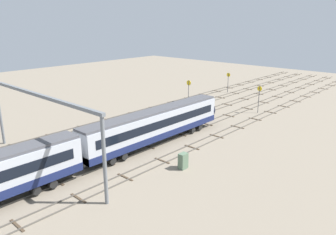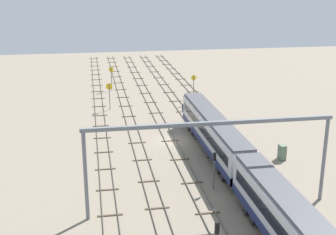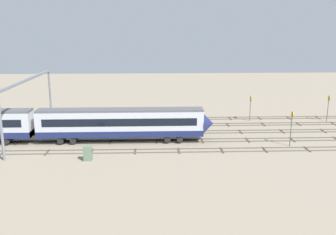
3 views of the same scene
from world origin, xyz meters
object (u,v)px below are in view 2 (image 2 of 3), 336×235
at_px(speed_sign_near_foreground, 194,85).
at_px(signal_light_trackside_departure, 214,165).
at_px(speed_sign_far_trackside, 111,75).
at_px(relay_cabinet, 282,152).
at_px(overhead_gantry, 211,142).
at_px(speed_sign_mid_trackside, 109,92).

bearing_deg(speed_sign_near_foreground, signal_light_trackside_departure, 170.67).
distance_m(speed_sign_far_trackside, relay_cabinet, 43.70).
xyz_separation_m(signal_light_trackside_departure, relay_cabinet, (6.59, -10.51, -1.82)).
height_order(speed_sign_near_foreground, relay_cabinet, speed_sign_near_foreground).
height_order(overhead_gantry, speed_sign_mid_trackside, overhead_gantry).
bearing_deg(overhead_gantry, speed_sign_near_foreground, -10.65).
relative_size(overhead_gantry, signal_light_trackside_departure, 5.68).
height_order(speed_sign_near_foreground, speed_sign_far_trackside, speed_sign_near_foreground).
distance_m(speed_sign_near_foreground, signal_light_trackside_departure, 34.77).
relative_size(speed_sign_mid_trackside, signal_light_trackside_departure, 1.10).
relative_size(speed_sign_near_foreground, relay_cabinet, 2.68).
xyz_separation_m(overhead_gantry, relay_cabinet, (10.66, -12.09, -6.02)).
relative_size(speed_sign_mid_trackside, relay_cabinet, 2.45).
bearing_deg(overhead_gantry, signal_light_trackside_departure, -21.23).
xyz_separation_m(speed_sign_near_foreground, speed_sign_mid_trackside, (-2.01, 14.97, -0.14)).
distance_m(overhead_gantry, speed_sign_mid_trackside, 37.38).
height_order(overhead_gantry, speed_sign_near_foreground, overhead_gantry).
bearing_deg(speed_sign_near_foreground, speed_sign_mid_trackside, 97.64).
relative_size(speed_sign_mid_trackside, speed_sign_far_trackside, 0.98).
height_order(signal_light_trackside_departure, relay_cabinet, signal_light_trackside_departure).
height_order(speed_sign_mid_trackside, signal_light_trackside_departure, speed_sign_mid_trackside).
bearing_deg(overhead_gantry, relay_cabinet, -48.58).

